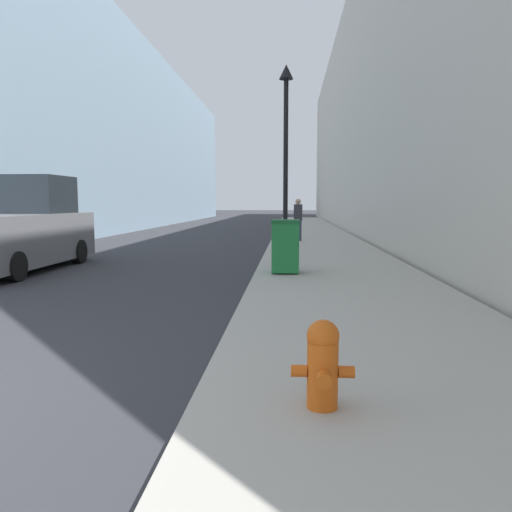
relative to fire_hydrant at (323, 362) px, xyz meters
The scene contains 8 objects.
sidewalk_right 17.25m from the fire_hydrant, 87.23° to the left, with size 3.71×60.00×0.13m.
building_left_glass 29.85m from the fire_hydrant, 120.84° to the left, with size 12.00×60.00×11.56m.
building_right_stone 27.38m from the fire_hydrant, 70.79° to the left, with size 12.00×60.00×13.02m.
fire_hydrant is the anchor object (origin of this frame).
trash_bin 7.19m from the fire_hydrant, 92.77° to the left, with size 0.60×0.70×1.16m.
lamppost 11.42m from the fire_hydrant, 92.04° to the left, with size 0.40×0.40×5.42m.
pickup_truck 10.73m from the fire_hydrant, 130.92° to the left, with size 2.28×5.10×2.33m.
pedestrian_on_sidewalk 16.31m from the fire_hydrant, 89.79° to the left, with size 0.34×0.22×1.67m.
Camera 1 is at (4.27, -2.85, 1.66)m, focal length 35.00 mm.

